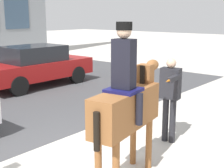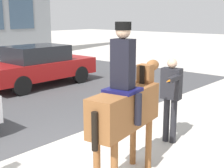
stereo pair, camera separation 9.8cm
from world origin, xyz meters
name	(u,v)px [view 2 (the right image)]	position (x,y,z in m)	size (l,w,h in m)	color
ground_plane	(66,150)	(0.00, 0.00, 0.00)	(80.00, 80.00, 0.00)	beige
mounted_horse_lead	(126,104)	(-0.06, -1.60, 1.28)	(1.98, 0.68, 2.54)	brown
pedestrian_bystander	(171,94)	(1.72, -1.34, 1.06)	(0.82, 0.52, 1.79)	#232328
street_car_far_lane	(39,65)	(3.16, 5.26, 0.79)	(4.28, 1.84, 1.53)	maroon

